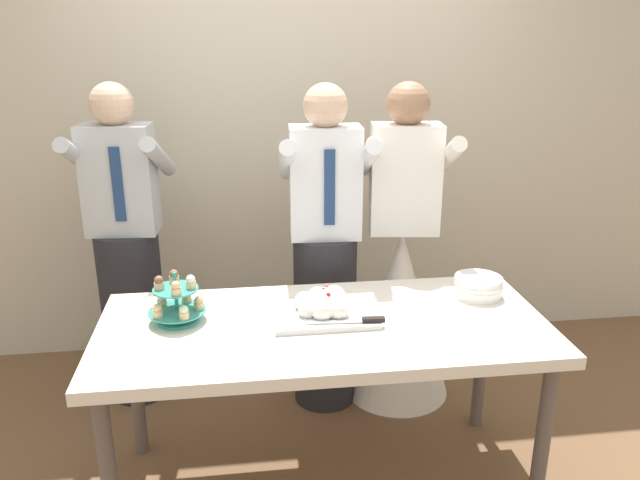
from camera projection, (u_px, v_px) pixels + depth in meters
rear_wall at (291, 109)px, 3.60m from camera, size 5.20×0.10×2.90m
dessert_table at (324, 339)px, 2.52m from camera, size 1.80×0.80×0.78m
cupcake_stand at (177, 302)px, 2.49m from camera, size 0.23×0.23×0.21m
main_cake_tray at (324, 307)px, 2.54m from camera, size 0.44×0.31×0.13m
plate_stack at (478, 286)px, 2.74m from camera, size 0.21×0.21×0.09m
person_groom at (325, 268)px, 3.14m from camera, size 0.48×0.51×1.66m
person_bride at (400, 292)px, 3.27m from camera, size 0.56×0.56×1.66m
person_guest at (129, 264)px, 3.20m from camera, size 0.49×0.52×1.66m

